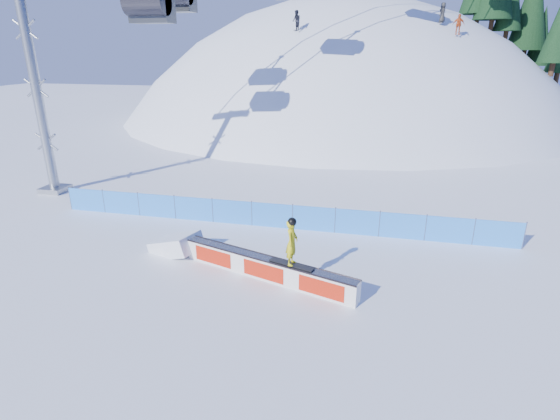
# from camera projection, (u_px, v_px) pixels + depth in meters

# --- Properties ---
(ground) EXTENTS (160.00, 160.00, 0.00)m
(ground) POSITION_uv_depth(u_px,v_px,m) (244.00, 271.00, 16.85)
(ground) COLOR white
(ground) RESTS_ON ground
(snow_hill) EXTENTS (64.00, 64.00, 64.00)m
(snow_hill) POSITION_uv_depth(u_px,v_px,m) (337.00, 245.00, 61.50)
(snow_hill) COLOR white
(snow_hill) RESTS_ON ground
(safety_fence) EXTENTS (22.05, 0.05, 1.30)m
(safety_fence) POSITION_uv_depth(u_px,v_px,m) (272.00, 215.00, 20.75)
(safety_fence) COLOR #2C82EF
(safety_fence) RESTS_ON ground
(rail_box) EXTENTS (7.00, 2.68, 0.86)m
(rail_box) POSITION_uv_depth(u_px,v_px,m) (267.00, 268.00, 16.13)
(rail_box) COLOR white
(rail_box) RESTS_ON ground
(snow_ramp) EXTENTS (2.43, 1.91, 1.32)m
(snow_ramp) POSITION_uv_depth(u_px,v_px,m) (177.00, 252.00, 18.43)
(snow_ramp) COLOR white
(snow_ramp) RESTS_ON ground
(snowboarder) EXTENTS (1.73, 0.82, 1.79)m
(snowboarder) POSITION_uv_depth(u_px,v_px,m) (292.00, 242.00, 15.17)
(snowboarder) COLOR black
(snowboarder) RESTS_ON rail_box
(distant_skiers) EXTENTS (15.02, 9.52, 5.37)m
(distant_skiers) POSITION_uv_depth(u_px,v_px,m) (361.00, 8.00, 39.92)
(distant_skiers) COLOR black
(distant_skiers) RESTS_ON ground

